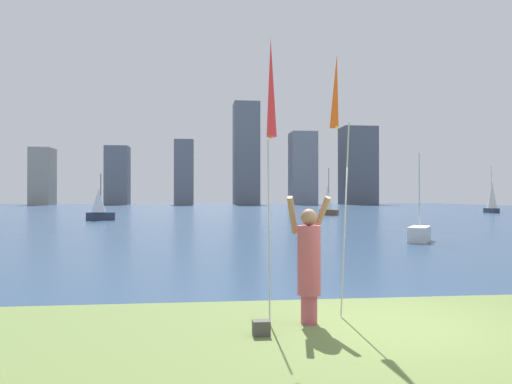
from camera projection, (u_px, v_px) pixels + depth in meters
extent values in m
cube|color=navy|center=(223.00, 211.00, 68.37)|extent=(120.00, 117.93, 0.12)
cube|color=#2D381C|center=(358.00, 299.00, 9.78)|extent=(120.00, 0.70, 0.02)
cylinder|color=#B24C59|center=(309.00, 309.00, 7.85)|extent=(0.26, 0.26, 0.46)
cylinder|color=#B24C59|center=(309.00, 260.00, 7.86)|extent=(0.37, 0.37, 1.10)
sphere|color=#936B51|center=(309.00, 217.00, 7.86)|extent=(0.27, 0.27, 0.27)
cylinder|color=#936B51|center=(292.00, 215.00, 7.99)|extent=(0.27, 0.43, 0.63)
cylinder|color=#936B51|center=(321.00, 215.00, 8.04)|extent=(0.27, 0.43, 0.63)
cylinder|color=#B2B2B7|center=(269.00, 231.00, 7.92)|extent=(0.02, 0.23, 2.95)
cone|color=red|center=(271.00, 86.00, 7.68)|extent=(0.16, 0.27, 1.59)
sphere|color=yellow|center=(271.00, 137.00, 7.73)|extent=(0.06, 0.06, 0.06)
cylinder|color=#B2B2B7|center=(345.00, 222.00, 8.06)|extent=(0.02, 0.49, 3.20)
cone|color=#F25919|center=(335.00, 91.00, 8.63)|extent=(0.16, 0.34, 1.29)
sphere|color=yellow|center=(337.00, 127.00, 8.53)|extent=(0.06, 0.06, 0.06)
cube|color=#4C4742|center=(261.00, 328.00, 7.19)|extent=(0.25, 0.21, 0.22)
cube|color=#333D51|center=(491.00, 211.00, 58.22)|extent=(0.92, 2.20, 0.54)
cylinder|color=silver|center=(491.00, 187.00, 58.24)|extent=(0.07, 0.07, 5.02)
cone|color=silver|center=(492.00, 195.00, 58.07)|extent=(1.13, 1.13, 3.19)
cube|color=silver|center=(419.00, 234.00, 21.74)|extent=(1.67, 2.05, 0.67)
cylinder|color=silver|center=(419.00, 190.00, 21.75)|extent=(0.06, 0.06, 3.26)
cube|color=#333D51|center=(101.00, 216.00, 40.50)|extent=(2.32, 0.92, 0.67)
cylinder|color=#47474C|center=(101.00, 193.00, 40.51)|extent=(0.07, 0.07, 3.18)
cone|color=white|center=(99.00, 200.00, 40.47)|extent=(1.24, 1.24, 2.01)
cube|color=brown|center=(329.00, 212.00, 51.31)|extent=(1.90, 1.81, 0.56)
cylinder|color=#47474C|center=(329.00, 189.00, 51.33)|extent=(0.06, 0.06, 4.35)
cone|color=white|center=(327.00, 197.00, 51.41)|extent=(1.38, 1.38, 2.59)
cube|color=gray|center=(43.00, 176.00, 107.26)|extent=(4.37, 6.02, 12.39)
cube|color=slate|center=(117.00, 175.00, 111.16)|extent=(5.15, 5.18, 13.15)
cube|color=slate|center=(184.00, 172.00, 109.21)|extent=(4.20, 4.94, 14.34)
cube|color=slate|center=(246.00, 154.00, 116.21)|extent=(5.95, 7.07, 23.82)
cube|color=gray|center=(303.00, 168.00, 113.55)|extent=(5.78, 6.40, 16.58)
cube|color=#565B66|center=(358.00, 166.00, 114.75)|extent=(7.84, 6.26, 17.94)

